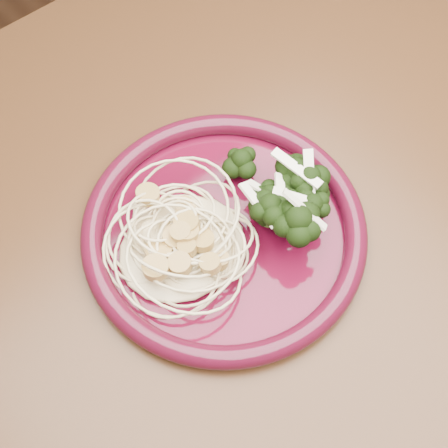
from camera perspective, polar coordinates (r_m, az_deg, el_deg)
dining_table at (r=0.63m, az=1.19°, el=-9.37°), size 1.20×0.80×0.75m
dinner_plate at (r=0.55m, az=0.00°, el=-0.55°), size 0.31×0.31×0.02m
spaghetti_pile at (r=0.53m, az=-3.92°, el=-1.72°), size 0.14×0.13×0.03m
scallop_cluster at (r=0.51m, az=-4.13°, el=-0.11°), size 0.13×0.13×0.04m
broccoli_pile at (r=0.54m, az=4.70°, el=2.38°), size 0.11×0.15×0.05m
onion_garnish at (r=0.52m, az=4.93°, el=4.06°), size 0.08×0.10×0.04m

